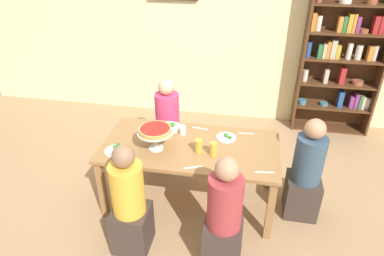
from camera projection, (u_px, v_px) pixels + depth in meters
The scene contains 20 objects.
ground_plane at pixel (190, 199), 3.90m from camera, with size 12.00×12.00×0.00m, color #9E7A56.
rear_partition at pixel (218, 29), 5.06m from camera, with size 8.00×0.12×2.80m, color beige.
dining_table at pixel (190, 152), 3.57m from camera, with size 1.83×0.92×0.74m.
bookshelf at pixel (343, 57), 4.75m from camera, with size 1.10×0.30×2.21m.
diner_head_east at pixel (305, 176), 3.48m from camera, with size 0.34×0.34×1.15m.
diner_near_left at pixel (130, 207), 3.09m from camera, with size 0.34×0.34×1.15m.
diner_near_right at pixel (224, 221), 2.95m from camera, with size 0.34×0.34×1.15m.
diner_far_left at pixel (168, 127), 4.35m from camera, with size 0.34×0.34×1.15m.
deep_dish_pizza_stand at pixel (155, 131), 3.37m from camera, with size 0.36×0.36×0.24m.
salad_plate_near_diner at pixel (226, 137), 3.64m from camera, with size 0.21×0.21×0.06m.
salad_plate_far_diner at pixel (170, 127), 3.83m from camera, with size 0.25×0.25×0.07m.
salad_plate_spare at pixel (117, 149), 3.42m from camera, with size 0.24×0.24×0.07m.
beer_glass_amber_tall at pixel (199, 146), 3.38m from camera, with size 0.08×0.08×0.14m, color gold.
beer_glass_amber_short at pixel (166, 130), 3.63m from camera, with size 0.07×0.07×0.16m, color gold.
beer_glass_amber_spare at pixel (213, 149), 3.33m from camera, with size 0.07×0.07×0.14m, color gold.
water_glass_clear_near at pixel (183, 130), 3.69m from camera, with size 0.07×0.07×0.10m, color white.
cutlery_fork_near at pixel (246, 133), 3.73m from camera, with size 0.18×0.02×0.01m, color silver.
cutlery_knife_near at pixel (193, 167), 3.19m from camera, with size 0.18×0.02×0.01m, color silver.
cutlery_fork_far at pixel (200, 128), 3.82m from camera, with size 0.18×0.02×0.01m, color silver.
cutlery_knife_far at pixel (264, 172), 3.13m from camera, with size 0.18×0.02×0.01m, color silver.
Camera 1 is at (0.56, -2.90, 2.67)m, focal length 31.79 mm.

